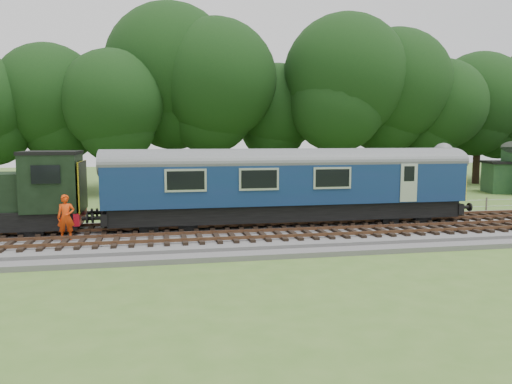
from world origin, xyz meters
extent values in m
plane|color=#456C27|center=(0.00, 0.00, 0.00)|extent=(120.00, 120.00, 0.00)
cube|color=#4C4C4F|center=(0.00, 0.00, 0.17)|extent=(70.00, 7.00, 0.35)
cube|color=brown|center=(0.00, 0.68, 0.49)|extent=(66.50, 0.07, 0.14)
cube|color=brown|center=(0.00, 2.12, 0.49)|extent=(66.50, 0.07, 0.14)
cube|color=brown|center=(0.00, -2.32, 0.49)|extent=(66.50, 0.07, 0.14)
cube|color=brown|center=(0.00, -0.88, 0.49)|extent=(66.50, 0.07, 0.14)
cube|color=black|center=(0.50, 1.40, 1.06)|extent=(17.46, 2.52, 0.85)
cube|color=#0E2B4F|center=(0.50, 1.40, 2.48)|extent=(18.00, 2.80, 2.05)
cube|color=yellow|center=(9.52, 1.40, 2.11)|extent=(0.06, 2.74, 1.30)
cube|color=black|center=(6.50, 1.40, 0.86)|extent=(2.60, 2.00, 0.55)
cube|color=black|center=(-5.50, 1.40, 0.86)|extent=(2.60, 2.00, 0.55)
cube|color=black|center=(-10.70, 1.40, 2.66)|extent=(2.40, 2.55, 2.60)
cube|color=maroon|center=(-9.52, 1.40, 1.06)|extent=(0.25, 2.60, 0.55)
cube|color=yellow|center=(-9.38, 1.40, 2.46)|extent=(0.06, 2.55, 2.30)
imported|color=red|center=(-9.82, -0.62, 1.32)|extent=(0.75, 0.54, 1.94)
cube|color=#1B3C22|center=(23.06, 14.62, 1.25)|extent=(3.72, 3.72, 2.49)
cube|color=black|center=(23.06, 14.62, 2.59)|extent=(4.09, 4.09, 0.20)
camera|label=1|loc=(-5.92, -22.76, 4.73)|focal=35.00mm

